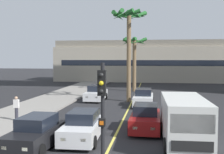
% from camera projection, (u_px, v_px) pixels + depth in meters
% --- Properties ---
extents(lane_stripe_center, '(0.14, 56.00, 0.01)m').
position_uv_depth(lane_stripe_center, '(129.00, 108.00, 24.42)').
color(lane_stripe_center, '#DBCC4C').
rests_on(lane_stripe_center, ground).
extents(pier_building_backdrop, '(32.15, 8.04, 7.51)m').
position_uv_depth(pier_building_backdrop, '(142.00, 61.00, 53.25)').
color(pier_building_backdrop, '#BCB29E').
rests_on(pier_building_backdrop, ground).
extents(car_queue_front, '(1.95, 4.16, 1.56)m').
position_uv_depth(car_queue_front, '(36.00, 133.00, 13.61)').
color(car_queue_front, black).
rests_on(car_queue_front, ground).
extents(car_queue_second, '(1.88, 4.12, 1.56)m').
position_uv_depth(car_queue_second, '(145.00, 118.00, 16.94)').
color(car_queue_second, maroon).
rests_on(car_queue_second, ground).
extents(car_queue_third, '(1.93, 4.15, 1.56)m').
position_uv_depth(car_queue_third, '(83.00, 127.00, 14.87)').
color(car_queue_third, white).
rests_on(car_queue_third, ground).
extents(car_queue_fourth, '(1.85, 4.11, 1.56)m').
position_uv_depth(car_queue_fourth, '(143.00, 98.00, 25.57)').
color(car_queue_fourth, white).
rests_on(car_queue_fourth, ground).
extents(car_queue_fifth, '(1.86, 4.11, 1.56)m').
position_uv_depth(car_queue_fifth, '(96.00, 94.00, 28.78)').
color(car_queue_fifth, white).
rests_on(car_queue_fifth, ground).
extents(delivery_van, '(2.26, 5.30, 2.36)m').
position_uv_depth(delivery_van, '(184.00, 119.00, 14.08)').
color(delivery_van, silver).
rests_on(delivery_van, ground).
extents(traffic_light_median_near, '(0.24, 0.37, 4.20)m').
position_uv_depth(traffic_light_median_near, '(102.00, 112.00, 8.56)').
color(traffic_light_median_near, black).
rests_on(traffic_light_median_near, ground).
extents(palm_tree_near_median, '(3.53, 3.49, 9.05)m').
position_uv_depth(palm_tree_near_median, '(129.00, 27.00, 27.69)').
color(palm_tree_near_median, brown).
rests_on(palm_tree_near_median, ground).
extents(palm_tree_mid_median, '(3.30, 3.39, 7.07)m').
position_uv_depth(palm_tree_mid_median, '(134.00, 50.00, 36.54)').
color(palm_tree_mid_median, brown).
rests_on(palm_tree_mid_median, ground).
extents(pedestrian_near_crosswalk, '(0.34, 0.22, 1.62)m').
position_uv_depth(pedestrian_near_crosswalk, '(16.00, 108.00, 18.98)').
color(pedestrian_near_crosswalk, '#2D2D38').
rests_on(pedestrian_near_crosswalk, sidewalk_left).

